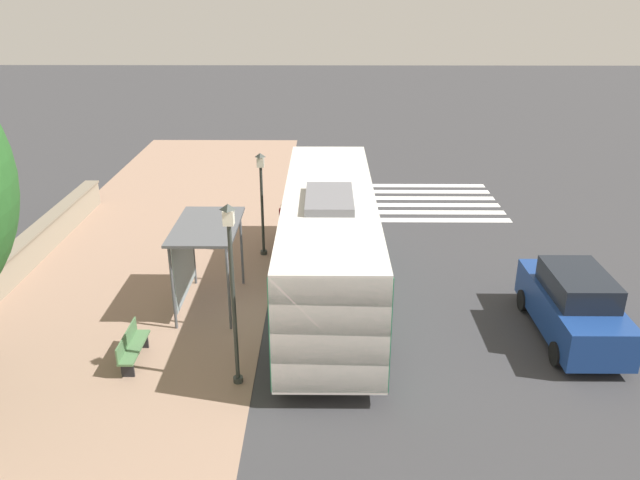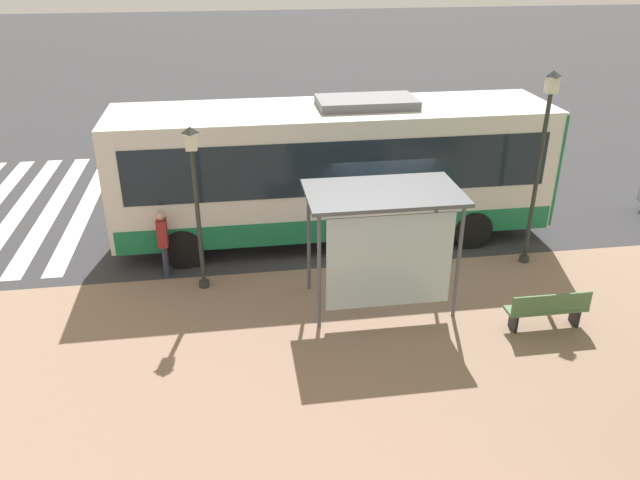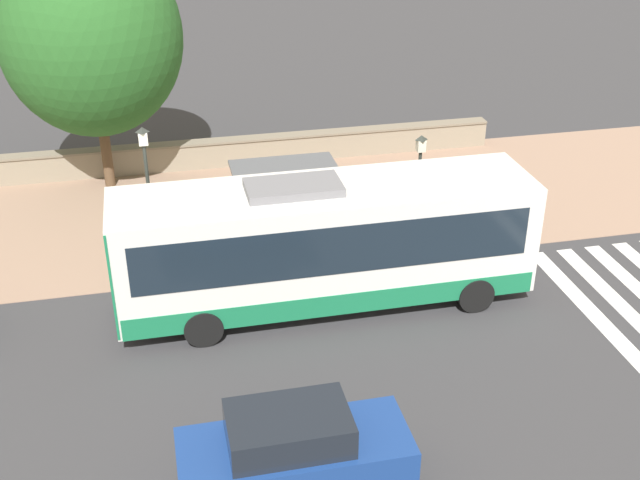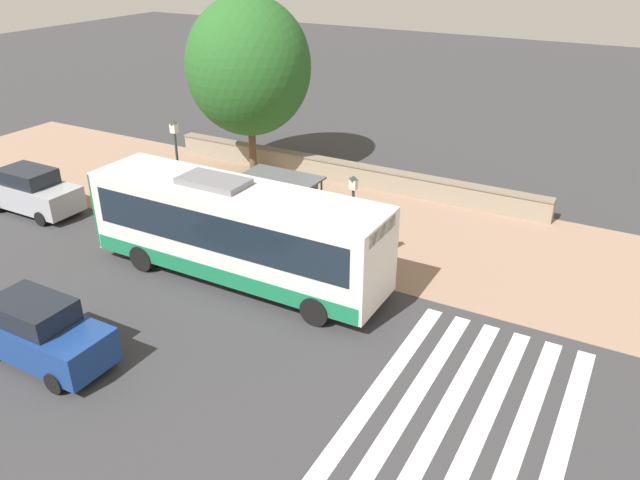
# 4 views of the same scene
# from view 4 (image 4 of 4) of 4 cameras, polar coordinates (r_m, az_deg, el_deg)

# --- Properties ---
(ground_plane) EXTENTS (120.00, 120.00, 0.00)m
(ground_plane) POSITION_cam_4_polar(r_m,az_deg,el_deg) (24.70, -6.74, -0.99)
(ground_plane) COLOR #353538
(ground_plane) RESTS_ON ground
(sidewalk_plaza) EXTENTS (9.00, 44.00, 0.02)m
(sidewalk_plaza) POSITION_cam_4_polar(r_m,az_deg,el_deg) (28.09, -1.45, 2.71)
(sidewalk_plaza) COLOR #937560
(sidewalk_plaza) RESTS_ON ground
(crosswalk_stripes) EXTENTS (9.00, 5.25, 0.01)m
(crosswalk_stripes) POSITION_cam_4_polar(r_m,az_deg,el_deg) (17.16, 12.99, -15.55)
(crosswalk_stripes) COLOR silver
(crosswalk_stripes) RESTS_ON ground
(stone_wall) EXTENTS (0.60, 20.00, 1.06)m
(stone_wall) POSITION_cam_4_polar(r_m,az_deg,el_deg) (31.19, 2.32, 6.21)
(stone_wall) COLOR gray
(stone_wall) RESTS_ON ground
(bus) EXTENTS (2.79, 11.08, 3.69)m
(bus) POSITION_cam_4_polar(r_m,az_deg,el_deg) (21.99, -7.71, 0.90)
(bus) COLOR silver
(bus) RESTS_ON ground
(bus_shelter) EXTENTS (1.86, 3.18, 2.63)m
(bus_shelter) POSITION_cam_4_polar(r_m,az_deg,el_deg) (24.91, -3.45, 4.95)
(bus_shelter) COLOR #515459
(bus_shelter) RESTS_ON ground
(pedestrian) EXTENTS (0.34, 0.22, 1.66)m
(pedestrian) POSITION_cam_4_polar(r_m,az_deg,el_deg) (21.70, 4.21, -2.06)
(pedestrian) COLOR #2D3347
(pedestrian) RESTS_ON ground
(bench) EXTENTS (0.40, 1.67, 0.88)m
(bench) POSITION_cam_4_polar(r_m,az_deg,el_deg) (28.25, -7.30, 3.67)
(bench) COLOR #4C7247
(bench) RESTS_ON ground
(street_lamp_near) EXTENTS (0.28, 0.28, 4.68)m
(street_lamp_near) POSITION_cam_4_polar(r_m,az_deg,el_deg) (25.92, -12.85, 6.52)
(street_lamp_near) COLOR #2D332D
(street_lamp_near) RESTS_ON ground
(street_lamp_far) EXTENTS (0.28, 0.28, 3.79)m
(street_lamp_far) POSITION_cam_4_polar(r_m,az_deg,el_deg) (22.03, 3.01, 2.17)
(street_lamp_far) COLOR #2D332D
(street_lamp_far) RESTS_ON ground
(shade_tree) EXTENTS (6.09, 6.09, 8.77)m
(shade_tree) POSITION_cam_4_polar(r_m,az_deg,el_deg) (31.50, -6.56, 15.48)
(shade_tree) COLOR brown
(shade_tree) RESTS_ON ground
(parked_car_behind_bus) EXTENTS (1.97, 4.54, 1.99)m
(parked_car_behind_bus) POSITION_cam_4_polar(r_m,az_deg,el_deg) (30.45, -24.83, 4.06)
(parked_car_behind_bus) COLOR #9EA0A8
(parked_car_behind_bus) RESTS_ON ground
(parked_car_far_lane) EXTENTS (1.89, 4.51, 1.99)m
(parked_car_far_lane) POSITION_cam_4_polar(r_m,az_deg,el_deg) (19.81, -24.30, -7.66)
(parked_car_far_lane) COLOR navy
(parked_car_far_lane) RESTS_ON ground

